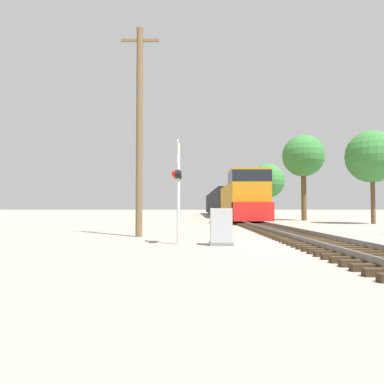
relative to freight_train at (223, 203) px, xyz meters
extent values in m
plane|color=gray|center=(0.00, -44.06, -2.05)|extent=(400.00, 400.00, 0.00)
cube|color=#382819|center=(0.00, -47.96, -1.97)|extent=(2.60, 0.22, 0.16)
cube|color=#382819|center=(0.00, -47.36, -1.97)|extent=(2.60, 0.22, 0.16)
cube|color=#382819|center=(0.00, -46.76, -1.97)|extent=(2.60, 0.22, 0.16)
cube|color=#382819|center=(0.00, -46.16, -1.97)|extent=(2.60, 0.22, 0.16)
cube|color=#382819|center=(0.00, -45.56, -1.97)|extent=(2.60, 0.22, 0.16)
cube|color=#382819|center=(0.00, -44.96, -1.97)|extent=(2.60, 0.22, 0.16)
cube|color=#382819|center=(0.00, -44.36, -1.97)|extent=(2.60, 0.22, 0.16)
cube|color=#382819|center=(0.00, -43.76, -1.97)|extent=(2.60, 0.22, 0.16)
cube|color=#382819|center=(0.00, -43.16, -1.97)|extent=(2.60, 0.22, 0.16)
cube|color=#382819|center=(0.00, -42.56, -1.97)|extent=(2.60, 0.22, 0.16)
cube|color=#382819|center=(0.00, -41.96, -1.97)|extent=(2.60, 0.22, 0.16)
cube|color=#382819|center=(0.00, -41.36, -1.97)|extent=(2.60, 0.22, 0.16)
cube|color=#382819|center=(0.00, -40.76, -1.97)|extent=(2.60, 0.22, 0.16)
cube|color=#382819|center=(0.00, -40.16, -1.97)|extent=(2.60, 0.22, 0.16)
cube|color=#382819|center=(0.00, -39.56, -1.97)|extent=(2.60, 0.22, 0.16)
cube|color=#382819|center=(0.00, -38.96, -1.97)|extent=(2.60, 0.22, 0.16)
cube|color=#382819|center=(0.00, -38.36, -1.97)|extent=(2.60, 0.22, 0.16)
cube|color=#382819|center=(0.00, -37.76, -1.97)|extent=(2.60, 0.22, 0.16)
cube|color=#382819|center=(0.00, -37.16, -1.97)|extent=(2.60, 0.22, 0.16)
cube|color=#382819|center=(0.00, -36.56, -1.97)|extent=(2.60, 0.22, 0.16)
cube|color=#382819|center=(0.00, -35.96, -1.97)|extent=(2.60, 0.22, 0.16)
cube|color=#382819|center=(0.00, -35.36, -1.97)|extent=(2.60, 0.22, 0.16)
cube|color=#382819|center=(0.00, -34.76, -1.97)|extent=(2.60, 0.22, 0.16)
cube|color=#382819|center=(0.00, -34.16, -1.97)|extent=(2.60, 0.22, 0.16)
cube|color=#382819|center=(0.00, -33.56, -1.97)|extent=(2.60, 0.22, 0.16)
cube|color=#382819|center=(0.00, -32.96, -1.97)|extent=(2.60, 0.22, 0.16)
cube|color=#382819|center=(0.00, -32.36, -1.97)|extent=(2.60, 0.22, 0.16)
cube|color=#382819|center=(0.00, -31.76, -1.97)|extent=(2.60, 0.22, 0.16)
cube|color=#382819|center=(0.00, -31.16, -1.97)|extent=(2.60, 0.22, 0.16)
cube|color=#382819|center=(0.00, -30.56, -1.97)|extent=(2.60, 0.22, 0.16)
cube|color=#382819|center=(0.00, -29.96, -1.97)|extent=(2.60, 0.22, 0.16)
cube|color=#382819|center=(0.00, -29.36, -1.97)|extent=(2.60, 0.22, 0.16)
cube|color=#382819|center=(0.00, -28.76, -1.97)|extent=(2.60, 0.22, 0.16)
cube|color=#382819|center=(0.00, -28.16, -1.97)|extent=(2.60, 0.22, 0.16)
cube|color=#382819|center=(0.00, -27.56, -1.97)|extent=(2.60, 0.22, 0.16)
cube|color=#382819|center=(0.00, -26.96, -1.97)|extent=(2.60, 0.22, 0.16)
cube|color=#382819|center=(0.00, -26.36, -1.97)|extent=(2.60, 0.22, 0.16)
cube|color=#382819|center=(0.00, -25.76, -1.97)|extent=(2.60, 0.22, 0.16)
cube|color=#382819|center=(0.00, -25.16, -1.97)|extent=(2.60, 0.22, 0.16)
cube|color=#382819|center=(0.00, -24.56, -1.97)|extent=(2.60, 0.22, 0.16)
cube|color=slate|center=(-0.72, -44.06, -1.82)|extent=(0.07, 160.00, 0.15)
cube|color=slate|center=(0.72, -44.06, -1.82)|extent=(0.07, 160.00, 0.15)
cube|color=#B77A14|center=(0.00, -18.43, -0.10)|extent=(2.63, 11.22, 3.27)
cube|color=#B77A14|center=(0.00, -26.28, 0.36)|extent=(3.10, 3.53, 4.20)
cube|color=black|center=(0.00, -26.28, 1.84)|extent=(3.13, 3.56, 0.92)
cube|color=red|center=(0.00, -28.04, -1.01)|extent=(3.10, 1.60, 1.47)
cube|color=red|center=(0.00, -20.83, -1.62)|extent=(3.16, 15.70, 0.24)
cube|color=black|center=(0.00, -26.04, -1.55)|extent=(1.58, 2.20, 1.00)
cube|color=black|center=(0.00, -15.63, -1.55)|extent=(1.58, 2.20, 1.00)
cube|color=black|center=(0.00, -5.10, 0.10)|extent=(2.94, 12.65, 3.69)
cube|color=black|center=(0.00, -9.21, -1.60)|extent=(1.58, 2.20, 0.90)
cube|color=black|center=(0.00, -0.99, -1.60)|extent=(1.58, 2.20, 0.90)
cube|color=black|center=(0.00, 8.95, 0.10)|extent=(2.94, 12.65, 3.69)
cube|color=black|center=(0.00, 4.84, -1.60)|extent=(1.58, 2.20, 0.90)
cube|color=black|center=(0.00, 13.06, -1.60)|extent=(1.58, 2.20, 0.90)
cube|color=black|center=(0.00, 23.00, 0.10)|extent=(2.94, 12.65, 3.69)
cube|color=black|center=(0.00, 18.89, -1.60)|extent=(1.58, 2.20, 0.90)
cube|color=black|center=(0.00, 27.11, -1.60)|extent=(1.58, 2.20, 0.90)
cylinder|color=silver|center=(-5.23, -43.36, -0.20)|extent=(0.12, 0.12, 3.70)
cube|color=white|center=(-5.23, -43.36, 1.35)|extent=(0.05, 0.93, 0.93)
cube|color=white|center=(-5.23, -43.36, 1.35)|extent=(0.05, 0.93, 0.93)
cube|color=black|center=(-5.23, -43.36, 0.55)|extent=(0.08, 0.86, 0.06)
cylinder|color=black|center=(-5.23, -43.01, 0.55)|extent=(0.19, 0.30, 0.30)
sphere|color=red|center=(-5.33, -43.00, 0.55)|extent=(0.26, 0.26, 0.26)
cylinder|color=black|center=(-5.23, -43.36, 0.55)|extent=(0.19, 0.30, 0.30)
sphere|color=red|center=(-5.33, -43.35, 0.55)|extent=(0.26, 0.26, 0.26)
cylinder|color=black|center=(-5.24, -43.71, 0.55)|extent=(0.19, 0.30, 0.30)
sphere|color=red|center=(-5.34, -43.70, 0.55)|extent=(0.26, 0.26, 0.26)
cube|color=white|center=(-5.23, -43.36, 0.80)|extent=(0.04, 0.32, 0.20)
cube|color=slate|center=(-3.67, -43.67, -1.99)|extent=(0.85, 0.63, 0.12)
cube|color=#ADADB2|center=(-3.67, -43.67, -1.32)|extent=(0.77, 0.58, 1.23)
cylinder|color=brown|center=(-7.22, -39.72, 2.93)|extent=(0.32, 0.32, 9.97)
cube|color=brown|center=(-7.22, -39.72, 7.31)|extent=(1.80, 0.12, 0.12)
cylinder|color=brown|center=(10.34, -26.21, 0.11)|extent=(0.36, 0.36, 4.31)
sphere|color=#337533|center=(10.34, -26.21, 3.57)|extent=(4.35, 4.35, 4.35)
cylinder|color=brown|center=(7.04, -18.04, 0.70)|extent=(0.54, 0.54, 5.50)
sphere|color=#337533|center=(7.04, -18.04, 4.77)|extent=(4.39, 4.39, 4.39)
cylinder|color=brown|center=(8.58, 8.54, 0.07)|extent=(0.33, 0.33, 4.24)
sphere|color=#337533|center=(8.58, 8.54, 4.01)|extent=(6.06, 6.06, 6.06)
camera|label=1|loc=(-4.73, -57.29, -0.67)|focal=35.00mm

